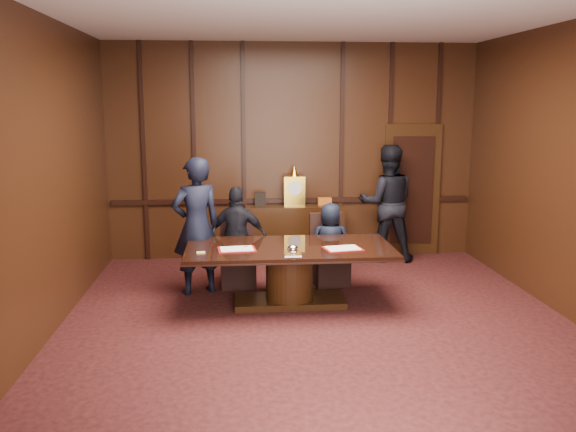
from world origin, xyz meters
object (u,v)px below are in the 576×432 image
object	(u,v)px
signatory_left	(238,237)
signatory_right	(330,244)
witness_left	(196,226)
conference_table	(289,266)
witness_right	(387,203)
sideboard	(294,230)

from	to	relation	value
signatory_left	signatory_right	xyz separation A→B (m)	(1.30, 0.00, -0.12)
signatory_left	witness_left	distance (m)	0.62
conference_table	witness_right	xyz separation A→B (m)	(1.77, 2.09, 0.43)
conference_table	signatory_left	world-z (taller)	signatory_left
sideboard	signatory_right	bearing A→B (deg)	-75.52
sideboard	signatory_right	distance (m)	1.50
witness_left	witness_right	world-z (taller)	witness_right
witness_left	signatory_right	bearing A→B (deg)	163.72
sideboard	conference_table	bearing A→B (deg)	-97.00
witness_right	conference_table	bearing A→B (deg)	55.82
signatory_left	witness_right	xyz separation A→B (m)	(2.42, 1.29, 0.23)
conference_table	witness_right	distance (m)	2.77
sideboard	signatory_right	size ratio (longest dim) A/B	1.36
signatory_left	witness_left	bearing A→B (deg)	32.01
signatory_left	signatory_right	world-z (taller)	signatory_left
signatory_left	witness_left	world-z (taller)	witness_left
witness_left	witness_right	distance (m)	3.32
conference_table	signatory_left	bearing A→B (deg)	129.09
conference_table	witness_right	bearing A→B (deg)	49.73
signatory_left	witness_left	xyz separation A→B (m)	(-0.55, -0.21, 0.21)
sideboard	witness_left	size ratio (longest dim) A/B	0.87
signatory_left	signatory_right	bearing A→B (deg)	-168.83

